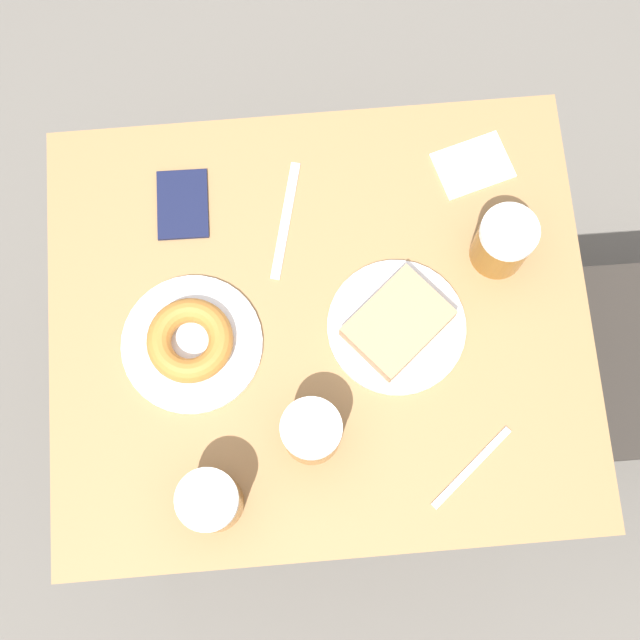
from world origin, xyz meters
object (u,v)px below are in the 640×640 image
passport_near_edge (183,204)px  napkin_folded (473,165)px  beer_mug_center (503,242)px  knife (286,220)px  plate_with_donut (191,342)px  beer_mug_left (312,432)px  beer_mug_right (211,501)px  fork (471,468)px  plate_with_cake (397,325)px

passport_near_edge → napkin_folded: bearing=93.5°
beer_mug_center → knife: beer_mug_center is taller
plate_with_donut → beer_mug_left: size_ratio=1.95×
beer_mug_left → beer_mug_right: (0.09, -0.16, 0.00)m
beer_mug_left → beer_mug_right: 0.19m
beer_mug_right → napkin_folded: 0.73m
beer_mug_left → beer_mug_center: bearing=130.0°
beer_mug_right → fork: (-0.02, 0.42, -0.06)m
napkin_folded → beer_mug_right: bearing=-41.7°
plate_with_donut → fork: 0.50m
beer_mug_right → fork: 0.42m
plate_with_donut → knife: size_ratio=1.11×
knife → passport_near_edge: (-0.04, -0.18, 0.00)m
passport_near_edge → plate_with_donut: bearing=1.0°
plate_with_cake → beer_mug_left: bearing=-42.5°
knife → beer_mug_center: bearing=75.8°
beer_mug_left → napkin_folded: bearing=144.6°
plate_with_donut → beer_mug_center: size_ratio=1.95×
beer_mug_center → napkin_folded: (-0.16, -0.02, -0.06)m
plate_with_cake → beer_mug_center: bearing=122.0°
fork → plate_with_donut: bearing=-118.8°
napkin_folded → passport_near_edge: passport_near_edge is taller
napkin_folded → knife: bearing=-77.5°
beer_mug_center → beer_mug_right: bearing=-53.0°
beer_mug_left → fork: size_ratio=0.84×
beer_mug_center → fork: 0.37m
plate_with_cake → fork: 0.26m
plate_with_cake → napkin_folded: size_ratio=1.57×
beer_mug_center → plate_with_cake: bearing=-58.0°
plate_with_donut → knife: 0.27m
beer_mug_right → beer_mug_center: bearing=127.0°
fork → passport_near_edge: bearing=-137.9°
fork → passport_near_edge: 0.66m
napkin_folded → fork: bearing=-7.4°
beer_mug_right → knife: bearing=162.5°
plate_with_cake → beer_mug_right: 0.42m
knife → beer_mug_left: bearing=2.3°
plate_with_cake → fork: (0.24, 0.10, -0.02)m
beer_mug_left → beer_mug_right: size_ratio=1.00×
beer_mug_left → beer_mug_right: bearing=-60.3°
beer_mug_right → passport_near_edge: (-0.51, -0.03, -0.06)m
beer_mug_left → passport_near_edge: 0.47m
beer_mug_center → beer_mug_right: same height
plate_with_cake → beer_mug_right: bearing=-50.4°
plate_with_donut → beer_mug_left: 0.26m
plate_with_cake → napkin_folded: (-0.28, 0.16, -0.02)m
beer_mug_center → napkin_folded: bearing=-173.0°
beer_mug_right → passport_near_edge: bearing=-176.8°
plate_with_donut → passport_near_edge: bearing=-179.0°
plate_with_cake → beer_mug_left: 0.24m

